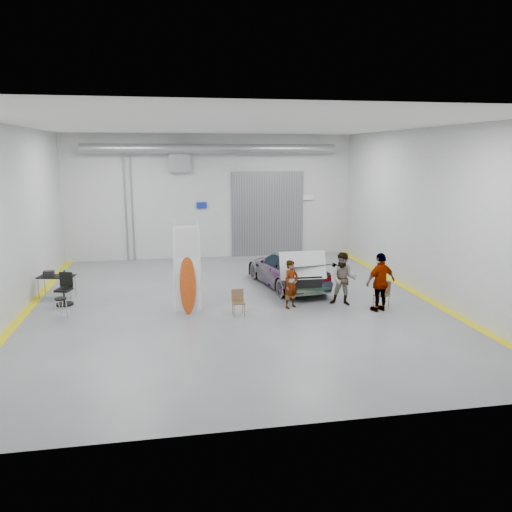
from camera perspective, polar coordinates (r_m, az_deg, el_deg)
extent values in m
plane|color=slate|center=(17.36, -2.54, -5.45)|extent=(16.00, 16.00, 0.00)
cube|color=#B8BBBD|center=(17.27, -26.37, 3.44)|extent=(0.02, 16.00, 6.00)
cube|color=#B8BBBD|center=(18.94, 18.93, 4.66)|extent=(0.02, 16.00, 6.00)
cube|color=#B8BBBD|center=(24.63, -5.10, 6.75)|extent=(14.00, 0.02, 6.00)
cube|color=#B8BBBD|center=(8.97, 4.10, -2.05)|extent=(14.00, 0.02, 6.00)
cube|color=white|center=(16.60, -2.74, 14.74)|extent=(14.00, 16.00, 0.02)
cube|color=gray|center=(25.04, 1.37, 4.81)|extent=(3.60, 0.12, 4.20)
cube|color=gray|center=(24.37, -8.74, 10.85)|extent=(1.00, 0.50, 1.20)
cylinder|color=gray|center=(23.94, -5.07, 12.12)|extent=(11.90, 0.44, 0.44)
cube|color=#1426A6|center=(24.55, -6.23, 5.78)|extent=(0.50, 0.04, 0.30)
cube|color=white|center=(25.43, 5.83, 6.67)|extent=(0.70, 0.04, 0.25)
cylinder|color=gray|center=(24.56, -13.96, 5.27)|extent=(0.08, 0.08, 5.00)
cylinder|color=gray|center=(24.58, -14.66, 5.24)|extent=(0.08, 0.08, 5.00)
cube|color=yellow|center=(17.85, -25.03, -6.08)|extent=(0.30, 16.00, 0.01)
cube|color=yellow|center=(19.44, 17.96, -4.12)|extent=(0.30, 16.00, 0.01)
imported|color=silver|center=(19.41, 3.63, -1.48)|extent=(2.75, 5.06, 1.39)
imported|color=#855948|center=(16.72, 4.04, -3.23)|extent=(0.71, 0.65, 1.63)
imported|color=#476682|center=(17.22, 9.96, -2.59)|extent=(1.10, 1.00, 1.83)
imported|color=#9A4933|center=(16.81, 14.05, -2.91)|extent=(1.22, 0.77, 1.95)
cube|color=white|center=(16.22, -7.79, -3.05)|extent=(0.87, 0.06, 1.83)
ellipsoid|color=#DC5D13|center=(16.15, -7.78, -3.30)|extent=(0.52, 0.25, 1.93)
cube|color=white|center=(15.90, -7.93, 1.72)|extent=(0.83, 0.06, 0.97)
cylinder|color=white|center=(16.09, -9.11, -1.35)|extent=(0.02, 0.02, 3.05)
cylinder|color=white|center=(16.11, -6.58, -1.26)|extent=(0.02, 0.02, 3.05)
cube|color=brown|center=(16.02, -2.02, -5.36)|extent=(0.40, 0.38, 0.04)
cube|color=brown|center=(16.13, -2.12, -4.45)|extent=(0.39, 0.09, 0.37)
cube|color=brown|center=(17.21, 14.14, -4.33)|extent=(0.60, 0.60, 0.04)
cube|color=brown|center=(17.32, 13.91, -3.40)|extent=(0.35, 0.39, 0.42)
cylinder|color=black|center=(16.56, -21.45, -4.56)|extent=(0.36, 0.36, 0.05)
torus|color=silver|center=(16.69, -21.32, -6.15)|extent=(0.38, 0.38, 0.02)
cylinder|color=gray|center=(19.28, -23.58, -3.54)|extent=(0.03, 0.03, 0.74)
cylinder|color=gray|center=(19.05, -20.26, -3.46)|extent=(0.03, 0.03, 0.74)
cylinder|color=gray|center=(19.77, -23.24, -3.15)|extent=(0.03, 0.03, 0.74)
cylinder|color=gray|center=(19.54, -20.00, -3.07)|extent=(0.03, 0.03, 0.74)
cube|color=black|center=(19.31, -21.86, -2.18)|extent=(1.34, 0.86, 0.04)
cylinder|color=navy|center=(19.12, -21.05, -1.84)|extent=(0.08, 0.08, 0.23)
cube|color=black|center=(19.39, -22.61, -1.84)|extent=(0.36, 0.23, 0.19)
cylinder|color=black|center=(18.37, -21.02, -5.13)|extent=(0.58, 0.58, 0.04)
cylinder|color=black|center=(18.30, -21.07, -4.39)|extent=(0.06, 0.06, 0.50)
cube|color=black|center=(18.24, -21.13, -3.64)|extent=(0.60, 0.60, 0.07)
cube|color=black|center=(18.38, -21.07, -2.51)|extent=(0.45, 0.19, 0.52)
cube|color=silver|center=(17.23, 5.35, -0.77)|extent=(1.62, 0.98, 0.04)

